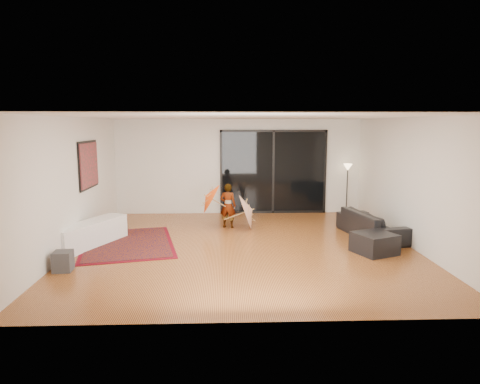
{
  "coord_description": "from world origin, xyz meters",
  "views": [
    {
      "loc": [
        -0.41,
        -8.72,
        2.55
      ],
      "look_at": [
        -0.07,
        0.43,
        1.1
      ],
      "focal_mm": 32.0,
      "sensor_mm": 36.0,
      "label": 1
    }
  ],
  "objects_px": {
    "media_console": "(90,234)",
    "ottoman": "(374,243)",
    "sofa": "(371,224)",
    "child": "(228,206)"
  },
  "relations": [
    {
      "from": "media_console",
      "to": "ottoman",
      "type": "bearing_deg",
      "value": 17.4
    },
    {
      "from": "media_console",
      "to": "child",
      "type": "relative_size",
      "value": 1.71
    },
    {
      "from": "child",
      "to": "ottoman",
      "type": "bearing_deg",
      "value": 156.63
    },
    {
      "from": "sofa",
      "to": "media_console",
      "type": "bearing_deg",
      "value": 83.67
    },
    {
      "from": "sofa",
      "to": "child",
      "type": "distance_m",
      "value": 3.44
    },
    {
      "from": "media_console",
      "to": "child",
      "type": "distance_m",
      "value": 3.33
    },
    {
      "from": "media_console",
      "to": "child",
      "type": "xyz_separation_m",
      "value": [
        2.93,
        1.57,
        0.29
      ]
    },
    {
      "from": "sofa",
      "to": "ottoman",
      "type": "xyz_separation_m",
      "value": [
        -0.37,
        -1.26,
        -0.09
      ]
    },
    {
      "from": "media_console",
      "to": "ottoman",
      "type": "height_order",
      "value": "media_console"
    },
    {
      "from": "sofa",
      "to": "child",
      "type": "xyz_separation_m",
      "value": [
        -3.27,
        1.03,
        0.26
      ]
    }
  ]
}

